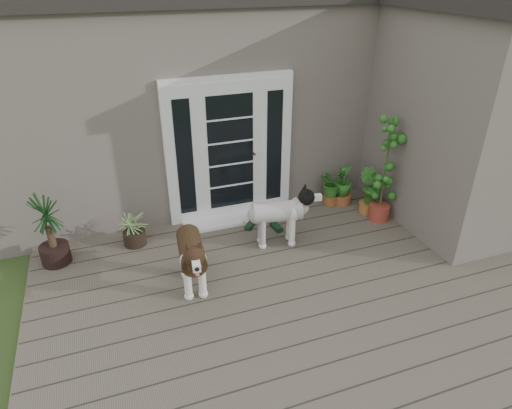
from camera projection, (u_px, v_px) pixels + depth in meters
name	position (u px, v px, depth m)	size (l,w,h in m)	color
deck	(302.00, 301.00, 5.30)	(6.20, 4.60, 0.12)	#6B5B4C
house_main	(207.00, 91.00, 8.11)	(7.40, 4.00, 3.10)	#665E54
house_wing	(460.00, 126.00, 6.36)	(1.60, 2.40, 3.10)	#665E54
door_unit	(230.00, 150.00, 6.52)	(1.90, 0.14, 2.15)	white
door_step	(236.00, 218.00, 6.86)	(1.60, 0.40, 0.05)	white
brindle_dog	(192.00, 260.00, 5.27)	(0.40, 0.94, 0.78)	#402A17
white_dog	(277.00, 220.00, 6.11)	(0.39, 0.90, 0.75)	white
spider_plant	(133.00, 227.00, 6.15)	(0.51, 0.51, 0.55)	#879C60
yucca	(49.00, 229.00, 5.65)	(0.71, 0.71, 1.02)	#113417
herb_a	(331.00, 189.00, 7.20)	(0.42, 0.42, 0.54)	#295F1B
herb_b	(369.00, 197.00, 6.96)	(0.35, 0.35, 0.52)	#1A5C1D
herb_c	(343.00, 188.00, 7.23)	(0.34, 0.34, 0.53)	#27661D
sapling	(385.00, 169.00, 6.50)	(0.49, 0.49, 1.67)	#1B5E20
clog_left	(276.00, 226.00, 6.61)	(0.13, 0.29, 0.09)	black
clog_right	(250.00, 225.00, 6.66)	(0.13, 0.27, 0.08)	black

